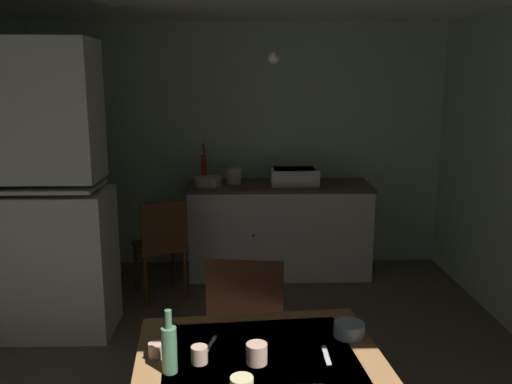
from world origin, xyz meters
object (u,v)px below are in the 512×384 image
object	(u,v)px
hutch_cabinet	(33,201)
dining_table	(259,378)
hand_pump	(204,166)
glass_bottle	(169,348)
sink_basin	(294,176)
serving_bowl_wide	(349,330)
mixing_bowl_counter	(208,181)
mug_dark	(157,350)
chair_by_counter	(161,245)
chair_far_side	(247,339)

from	to	relation	value
hutch_cabinet	dining_table	distance (m)	2.40
hand_pump	glass_bottle	xyz separation A→B (m)	(0.08, -3.17, -0.18)
sink_basin	glass_bottle	world-z (taller)	sink_basin
hand_pump	glass_bottle	size ratio (longest dim) A/B	1.57
dining_table	serving_bowl_wide	xyz separation A→B (m)	(0.39, 0.13, 0.14)
sink_basin	hand_pump	bearing A→B (deg)	176.97
mixing_bowl_counter	mug_dark	world-z (taller)	mixing_bowl_counter
sink_basin	mixing_bowl_counter	world-z (taller)	sink_basin
hand_pump	serving_bowl_wide	distance (m)	3.03
mixing_bowl_counter	glass_bottle	distance (m)	3.08
hutch_cabinet	dining_table	xyz separation A→B (m)	(1.56, -1.80, -0.34)
mixing_bowl_counter	dining_table	world-z (taller)	mixing_bowl_counter
sink_basin	chair_by_counter	size ratio (longest dim) A/B	0.51
chair_by_counter	chair_far_side	bearing A→B (deg)	-68.42
sink_basin	hand_pump	world-z (taller)	hand_pump
hutch_cabinet	serving_bowl_wide	bearing A→B (deg)	-40.57
chair_by_counter	mug_dark	bearing A→B (deg)	-81.87
hand_pump	sink_basin	bearing A→B (deg)	-3.03
dining_table	glass_bottle	xyz separation A→B (m)	(-0.34, -0.14, 0.21)
mixing_bowl_counter	chair_far_side	size ratio (longest dim) A/B	0.26
serving_bowl_wide	mug_dark	bearing A→B (deg)	-169.35
mug_dark	hand_pump	bearing A→B (deg)	90.29
hutch_cabinet	mixing_bowl_counter	size ratio (longest dim) A/B	8.47
hutch_cabinet	chair_far_side	bearing A→B (deg)	-38.30
hand_pump	mixing_bowl_counter	bearing A→B (deg)	-65.67
dining_table	glass_bottle	world-z (taller)	glass_bottle
hutch_cabinet	mug_dark	xyz separation A→B (m)	(1.15, -1.81, -0.20)
glass_bottle	hand_pump	bearing A→B (deg)	91.46
hutch_cabinet	chair_by_counter	distance (m)	1.13
hutch_cabinet	mixing_bowl_counter	distance (m)	1.64
chair_by_counter	mug_dark	xyz separation A→B (m)	(0.34, -2.41, 0.32)
hutch_cabinet	hand_pump	xyz separation A→B (m)	(1.14, 1.24, 0.05)
mixing_bowl_counter	chair_by_counter	world-z (taller)	mixing_bowl_counter
hutch_cabinet	hand_pump	bearing A→B (deg)	47.46
hutch_cabinet	sink_basin	distance (m)	2.32
mixing_bowl_counter	chair_far_side	xyz separation A→B (m)	(0.34, -2.34, -0.40)
hand_pump	serving_bowl_wide	world-z (taller)	hand_pump
mixing_bowl_counter	sink_basin	bearing A→B (deg)	3.53
hand_pump	chair_by_counter	size ratio (longest dim) A/B	0.45
mixing_bowl_counter	dining_table	distance (m)	2.98
sink_basin	dining_table	size ratio (longest dim) A/B	0.42
mug_dark	glass_bottle	bearing A→B (deg)	-61.09
serving_bowl_wide	glass_bottle	world-z (taller)	glass_bottle
sink_basin	dining_table	world-z (taller)	sink_basin
chair_far_side	chair_by_counter	world-z (taller)	chair_far_side
sink_basin	hand_pump	size ratio (longest dim) A/B	1.13
serving_bowl_wide	chair_by_counter	bearing A→B (deg)	116.73
chair_far_side	serving_bowl_wide	xyz separation A→B (m)	(0.43, -0.47, 0.28)
chair_by_counter	serving_bowl_wide	xyz separation A→B (m)	(1.14, -2.26, 0.32)
hutch_cabinet	glass_bottle	bearing A→B (deg)	-57.80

